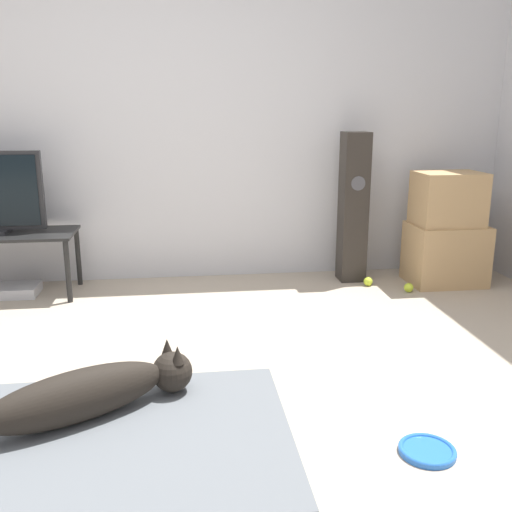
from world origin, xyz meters
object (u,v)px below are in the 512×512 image
at_px(dog, 94,392).
at_px(cardboard_box_upper, 448,199).
at_px(floor_speaker, 353,208).
at_px(tennis_ball_by_boxes, 368,281).
at_px(game_console, 17,290).
at_px(cardboard_box_lower, 445,254).
at_px(frisbee, 427,450).
at_px(tennis_ball_near_speaker, 409,288).

bearing_deg(dog, cardboard_box_upper, 35.52).
relative_size(floor_speaker, tennis_ball_by_boxes, 16.79).
xyz_separation_m(cardboard_box_upper, game_console, (-3.08, 0.11, -0.60)).
bearing_deg(dog, cardboard_box_lower, 35.40).
bearing_deg(game_console, floor_speaker, 1.62).
height_order(cardboard_box_lower, cardboard_box_upper, cardboard_box_upper).
relative_size(frisbee, game_console, 0.74).
xyz_separation_m(cardboard_box_lower, floor_speaker, (-0.67, 0.18, 0.33)).
xyz_separation_m(floor_speaker, game_console, (-2.43, -0.07, -0.52)).
bearing_deg(cardboard_box_lower, floor_speaker, 165.18).
distance_m(cardboard_box_lower, tennis_ball_near_speaker, 0.44).
bearing_deg(frisbee, floor_speaker, 80.63).
height_order(cardboard_box_lower, game_console, cardboard_box_lower).
bearing_deg(cardboard_box_lower, frisbee, -116.55).
xyz_separation_m(dog, game_console, (-0.78, 1.76, -0.08)).
distance_m(frisbee, tennis_ball_near_speaker, 2.02).
height_order(dog, floor_speaker, floor_speaker).
bearing_deg(cardboard_box_upper, tennis_ball_near_speaker, -151.21).
bearing_deg(game_console, cardboard_box_lower, -2.00).
bearing_deg(floor_speaker, game_console, -178.38).
relative_size(cardboard_box_upper, game_console, 1.59).
distance_m(floor_speaker, tennis_ball_near_speaker, 0.71).
height_order(frisbee, floor_speaker, floor_speaker).
xyz_separation_m(cardboard_box_upper, floor_speaker, (-0.65, 0.18, -0.08)).
xyz_separation_m(tennis_ball_near_speaker, game_console, (-2.75, 0.29, 0.00)).
bearing_deg(tennis_ball_by_boxes, dog, -136.51).
distance_m(tennis_ball_by_boxes, tennis_ball_near_speaker, 0.30).
bearing_deg(game_console, tennis_ball_by_boxes, -2.55).
distance_m(frisbee, tennis_ball_by_boxes, 2.13).
bearing_deg(dog, tennis_ball_by_boxes, 43.49).
xyz_separation_m(tennis_ball_by_boxes, game_console, (-2.51, 0.11, 0.00)).
distance_m(frisbee, floor_speaker, 2.35).
relative_size(cardboard_box_lower, game_console, 1.83).
xyz_separation_m(cardboard_box_upper, tennis_ball_by_boxes, (-0.57, 0.00, -0.60)).
bearing_deg(cardboard_box_upper, cardboard_box_lower, 15.69).
relative_size(cardboard_box_upper, tennis_ball_by_boxes, 7.00).
height_order(tennis_ball_by_boxes, tennis_ball_near_speaker, same).
bearing_deg(tennis_ball_by_boxes, frisbee, -102.33).
distance_m(frisbee, cardboard_box_upper, 2.40).
bearing_deg(cardboard_box_upper, floor_speaker, 164.40).
xyz_separation_m(frisbee, cardboard_box_lower, (1.04, 2.08, 0.21)).
bearing_deg(cardboard_box_lower, tennis_ball_near_speaker, -151.81).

